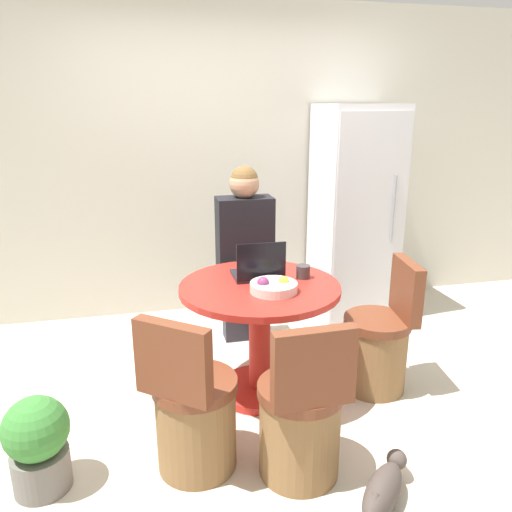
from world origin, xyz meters
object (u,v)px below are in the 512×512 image
object	(u,v)px
refrigerator	(354,212)
person_seated	(244,249)
dining_table	(260,320)
laptop	(258,270)
chair_near_camera	(300,422)
chair_right_side	(378,346)
chair_near_left_corner	(194,416)
cat	(384,489)
fruit_bowl	(273,287)
potted_plant	(38,443)

from	to	relation	value
refrigerator	person_seated	distance (m)	1.15
dining_table	refrigerator	bearing A→B (deg)	45.90
dining_table	laptop	bearing A→B (deg)	81.35
chair_near_camera	person_seated	xyz separation A→B (m)	(0.03, 1.48, 0.47)
chair_near_camera	person_seated	size ratio (longest dim) A/B	0.63
dining_table	chair_right_side	distance (m)	0.79
chair_near_camera	chair_near_left_corner	world-z (taller)	same
laptop	cat	size ratio (longest dim) A/B	0.78
cat	fruit_bowl	bearing A→B (deg)	61.98
chair_near_camera	person_seated	distance (m)	1.55
chair_near_left_corner	fruit_bowl	world-z (taller)	chair_near_left_corner
chair_right_side	cat	world-z (taller)	chair_right_side
potted_plant	chair_near_left_corner	bearing A→B (deg)	-1.81
chair_near_left_corner	potted_plant	size ratio (longest dim) A/B	1.78
refrigerator	person_seated	size ratio (longest dim) A/B	1.30
laptop	refrigerator	bearing A→B (deg)	-136.59
laptop	dining_table	bearing A→B (deg)	81.35
chair_near_camera	cat	distance (m)	0.47
chair_near_camera	cat	size ratio (longest dim) A/B	2.23
potted_plant	refrigerator	bearing A→B (deg)	36.48
person_seated	potted_plant	xyz separation A→B (m)	(-1.27, -1.29, -0.51)
refrigerator	chair_near_camera	xyz separation A→B (m)	(-1.09, -1.91, -0.60)
person_seated	fruit_bowl	xyz separation A→B (m)	(0.00, -0.85, 0.01)
chair_near_camera	potted_plant	distance (m)	1.25
potted_plant	dining_table	bearing A→B (deg)	25.30
refrigerator	fruit_bowl	xyz separation A→B (m)	(-1.06, -1.28, -0.12)
laptop	cat	xyz separation A→B (m)	(0.31, -1.17, -0.70)
chair_right_side	person_seated	xyz separation A→B (m)	(-0.71, 0.82, 0.47)
dining_table	fruit_bowl	distance (m)	0.31
cat	chair_near_left_corner	bearing A→B (deg)	105.37
refrigerator	cat	xyz separation A→B (m)	(-0.78, -2.20, -0.80)
potted_plant	laptop	bearing A→B (deg)	29.09
refrigerator	laptop	world-z (taller)	refrigerator
refrigerator	potted_plant	distance (m)	2.96
fruit_bowl	chair_near_camera	bearing A→B (deg)	-92.53
chair_right_side	chair_near_camera	bearing A→B (deg)	-40.09
dining_table	chair_near_camera	bearing A→B (deg)	-88.46
cat	refrigerator	bearing A→B (deg)	25.50
dining_table	chair_right_side	size ratio (longest dim) A/B	1.13
chair_near_camera	laptop	size ratio (longest dim) A/B	2.84
dining_table	laptop	size ratio (longest dim) A/B	3.22
refrigerator	cat	world-z (taller)	refrigerator
dining_table	person_seated	size ratio (longest dim) A/B	0.71
chair_near_camera	chair_right_side	distance (m)	0.99
refrigerator	laptop	size ratio (longest dim) A/B	5.89
fruit_bowl	refrigerator	bearing A→B (deg)	50.37
laptop	fruit_bowl	xyz separation A→B (m)	(0.03, -0.25, -0.02)
chair_right_side	potted_plant	xyz separation A→B (m)	(-1.98, -0.46, -0.04)
chair_near_camera	chair_right_side	size ratio (longest dim) A/B	1.00
chair_near_left_corner	laptop	bearing A→B (deg)	-86.27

